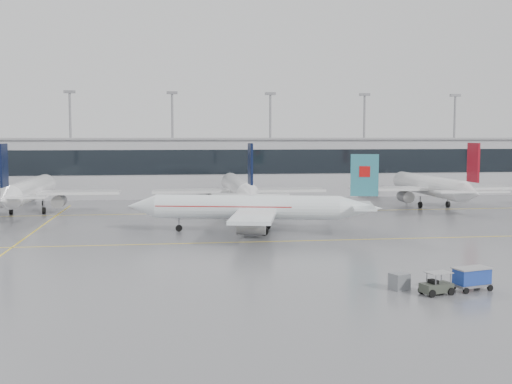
{
  "coord_description": "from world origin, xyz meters",
  "views": [
    {
      "loc": [
        -12.14,
        -75.98,
        12.77
      ],
      "look_at": [
        0.0,
        12.0,
        5.0
      ],
      "focal_mm": 45.0,
      "sensor_mm": 36.0,
      "label": 1
    }
  ],
  "objects": [
    {
      "name": "light_masts",
      "position": [
        0.0,
        68.0,
        13.34
      ],
      "size": [
        156.4,
        1.0,
        22.6
      ],
      "color": "gray",
      "rests_on": "ground"
    },
    {
      "name": "parked_jet_d",
      "position": [
        35.0,
        33.69,
        3.71
      ],
      "size": [
        29.64,
        36.96,
        11.72
      ],
      "rotation": [
        0.0,
        0.0,
        1.57
      ],
      "color": "white",
      "rests_on": "ground"
    },
    {
      "name": "terminal_roof",
      "position": [
        0.0,
        62.0,
        12.2
      ],
      "size": [
        182.0,
        16.0,
        0.4
      ],
      "primitive_type": "cube",
      "color": "gray",
      "rests_on": "ground"
    },
    {
      "name": "terminal",
      "position": [
        0.0,
        62.0,
        6.0
      ],
      "size": [
        180.0,
        15.0,
        12.0
      ],
      "primitive_type": "cube",
      "color": "#A4A4A8",
      "rests_on": "ground"
    },
    {
      "name": "terminal_glass",
      "position": [
        0.0,
        54.45,
        7.5
      ],
      "size": [
        180.0,
        0.2,
        5.0
      ],
      "primitive_type": "cube",
      "color": "black",
      "rests_on": "ground"
    },
    {
      "name": "baggage_tug",
      "position": [
        9.25,
        -27.58,
        0.64
      ],
      "size": [
        3.82,
        2.13,
        1.81
      ],
      "rotation": [
        0.0,
        0.0,
        0.26
      ],
      "color": "#353A32",
      "rests_on": "ground"
    },
    {
      "name": "baggage_cart",
      "position": [
        12.73,
        -26.67,
        1.13
      ],
      "size": [
        3.44,
        2.45,
        1.92
      ],
      "rotation": [
        0.0,
        0.0,
        0.26
      ],
      "color": "gray",
      "rests_on": "ground"
    },
    {
      "name": "ground",
      "position": [
        0.0,
        0.0,
        0.0
      ],
      "size": [
        320.0,
        320.0,
        0.0
      ],
      "primitive_type": "plane",
      "color": "slate",
      "rests_on": "ground"
    },
    {
      "name": "taxi_line_main",
      "position": [
        0.0,
        0.0,
        0.01
      ],
      "size": [
        120.0,
        0.25,
        0.01
      ],
      "primitive_type": "cube",
      "color": "yellow",
      "rests_on": "ground"
    },
    {
      "name": "parked_jet_c",
      "position": [
        -0.0,
        33.69,
        3.71
      ],
      "size": [
        29.64,
        36.96,
        11.72
      ],
      "rotation": [
        0.0,
        0.0,
        1.57
      ],
      "color": "white",
      "rests_on": "ground"
    },
    {
      "name": "taxi_line_cross",
      "position": [
        -30.0,
        15.0,
        0.01
      ],
      "size": [
        0.25,
        60.0,
        0.01
      ],
      "primitive_type": "cube",
      "color": "yellow",
      "rests_on": "ground"
    },
    {
      "name": "air_canada_jet",
      "position": [
        -0.52,
        7.48,
        3.27
      ],
      "size": [
        33.8,
        26.82,
        10.42
      ],
      "rotation": [
        0.0,
        0.0,
        2.92
      ],
      "color": "white",
      "rests_on": "ground"
    },
    {
      "name": "taxi_line_north",
      "position": [
        0.0,
        30.0,
        0.01
      ],
      "size": [
        120.0,
        0.25,
        0.01
      ],
      "primitive_type": "cube",
      "color": "yellow",
      "rests_on": "ground"
    },
    {
      "name": "parked_jet_b",
      "position": [
        -35.0,
        33.69,
        3.71
      ],
      "size": [
        29.64,
        36.96,
        11.72
      ],
      "rotation": [
        0.0,
        0.0,
        1.57
      ],
      "color": "white",
      "rests_on": "ground"
    },
    {
      "name": "gse_unit",
      "position": [
        6.87,
        -25.6,
        0.69
      ],
      "size": [
        1.74,
        1.68,
        1.38
      ],
      "primitive_type": "cube",
      "rotation": [
        0.0,
        0.0,
        0.35
      ],
      "color": "slate",
      "rests_on": "ground"
    }
  ]
}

